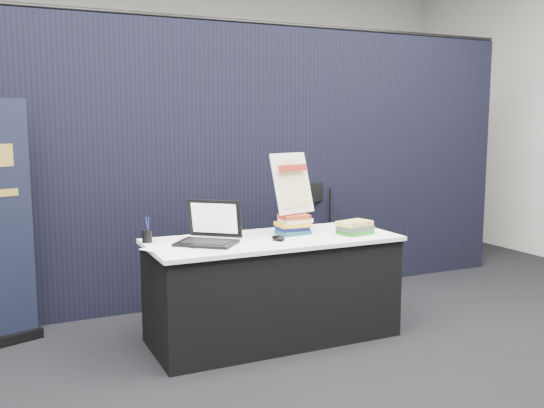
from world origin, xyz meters
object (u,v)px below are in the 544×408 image
(laptop, at_px, (204,234))
(book_stack_tall, at_px, (294,224))
(stacking_chair, at_px, (319,236))
(display_table, at_px, (273,288))
(book_stack_short, at_px, (355,227))
(info_sign, at_px, (292,184))

(laptop, relative_size, book_stack_tall, 2.28)
(laptop, bearing_deg, stacking_chair, 69.55)
(display_table, relative_size, book_stack_short, 6.68)
(laptop, height_order, info_sign, info_sign)
(laptop, relative_size, info_sign, 1.12)
(laptop, bearing_deg, book_stack_tall, 44.20)
(book_stack_short, height_order, stacking_chair, stacking_chair)
(book_stack_tall, xyz_separation_m, stacking_chair, (0.61, 0.70, -0.26))
(info_sign, xyz_separation_m, stacking_chair, (0.61, 0.67, -0.56))
(book_stack_tall, height_order, book_stack_short, book_stack_tall)
(book_stack_tall, xyz_separation_m, info_sign, (0.00, 0.03, 0.30))
(display_table, height_order, laptop, laptop)
(book_stack_short, distance_m, stacking_chair, 0.95)
(book_stack_short, bearing_deg, stacking_chair, 77.10)
(display_table, distance_m, stacking_chair, 1.14)
(book_stack_tall, bearing_deg, book_stack_short, -26.16)
(book_stack_tall, bearing_deg, display_table, -160.71)
(book_stack_short, xyz_separation_m, stacking_chair, (0.21, 0.90, -0.24))
(display_table, bearing_deg, book_stack_short, -11.83)
(book_stack_tall, xyz_separation_m, book_stack_short, (0.41, -0.20, -0.02))
(book_stack_tall, distance_m, book_stack_short, 0.45)
(laptop, relative_size, stacking_chair, 0.51)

